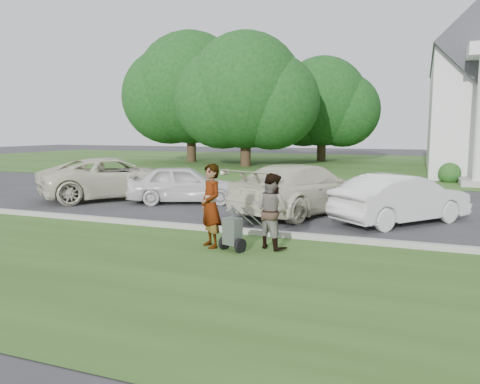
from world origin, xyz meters
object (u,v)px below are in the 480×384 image
Objects in this scene: tree_far at (191,93)px; striping_cart at (233,232)px; car_b at (184,184)px; car_d at (401,199)px; car_a at (115,178)px; person_left at (211,206)px; person_right at (272,212)px; car_c at (302,189)px; tree_left at (245,96)px; parking_meter_near at (267,205)px; tree_back at (322,106)px.

tree_far is 10.12× the size of striping_cart.
car_b is 7.62m from car_d.
car_a reaches higher than car_b.
person_left reaches higher than striping_cart.
person_right is (0.72, 0.54, 0.41)m from striping_cart.
striping_cart is (14.40, -26.11, -5.26)m from tree_far.
car_c is 3.05m from car_d.
tree_far is (-6.00, 3.00, 0.58)m from tree_left.
parking_meter_near is 0.32× the size of car_d.
tree_left is at bearing 149.23° from person_left.
striping_cart is 0.98m from person_right.
car_b is (3.09, -0.14, -0.10)m from car_a.
car_b is at bearing -145.30° from car_a.
tree_far is 21.93m from car_a.
car_d is at bearing 49.91° from parking_meter_near.
person_right is (9.11, -22.57, -4.27)m from tree_left.
tree_far is 23.25m from car_b.
striping_cart is 0.79m from person_left.
person_right is at bearing -80.51° from tree_back.
car_b is at bearing -76.59° from tree_left.
person_left is 5.93m from car_d.
car_a is (-2.96, -25.18, -3.94)m from tree_back.
striping_cart is 5.68m from car_d.
tree_back is 1.69× the size of car_a.
person_left reaches higher than car_a.
tree_back reaches higher than parking_meter_near.
car_d is (10.62, -1.29, -0.09)m from car_a.
person_left is 0.34× the size of car_c.
striping_cart is at bearing -107.38° from parking_meter_near.
striping_cart is 0.20× the size of car_a.
car_d is at bearing -149.58° from car_a.
person_left is 0.46× the size of car_b.
striping_cart is 0.84× the size of parking_meter_near.
person_right is at bearing -159.97° from car_b.
parking_meter_near is 0.24× the size of car_a.
person_right is 9.71m from car_a.
tree_back is at bearing 137.46° from person_left.
parking_meter_near is (0.97, 1.09, -0.07)m from person_left.
tree_far is at bearing 3.05° from car_b.
car_a is (-6.77, 5.79, -0.15)m from person_left.
tree_back reaches higher than car_d.
car_c reaches higher than car_d.
tree_back is at bearing -54.26° from person_right.
car_a is at bearing -70.77° from tree_far.
tree_far reaches higher than tree_left.
car_d is (3.85, 4.51, -0.24)m from person_left.
car_d is (11.66, -18.46, -4.41)m from tree_left.
car_c is at bearing 120.90° from person_left.
tree_left is 9.24× the size of striping_cart.
car_b is at bearing -20.27° from person_right.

